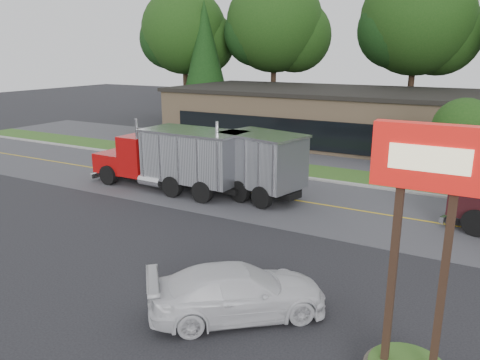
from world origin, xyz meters
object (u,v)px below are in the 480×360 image
object	(u,v)px
dump_truck_blue	(248,162)
rally_car	(238,291)
bilo_sign	(414,308)
dump_truck_red	(175,157)

from	to	relation	value
dump_truck_blue	rally_car	distance (m)	11.61
bilo_sign	dump_truck_blue	xyz separation A→B (m)	(-9.95, 11.16, -0.23)
bilo_sign	dump_truck_blue	distance (m)	14.96
bilo_sign	dump_truck_red	bearing A→B (deg)	143.91
bilo_sign	dump_truck_blue	bearing A→B (deg)	131.73
dump_truck_red	rally_car	size ratio (longest dim) A/B	1.83
dump_truck_red	dump_truck_blue	bearing A→B (deg)	-163.49
dump_truck_red	rally_car	xyz separation A→B (m)	(9.12, -9.29, -1.08)
dump_truck_red	rally_car	distance (m)	13.06
bilo_sign	dump_truck_red	size ratio (longest dim) A/B	0.64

